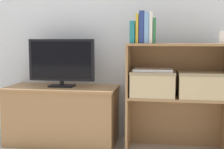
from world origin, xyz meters
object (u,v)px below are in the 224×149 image
Objects in this scene: tv_stand at (62,115)px; storage_basket_left at (153,82)px; book_forest at (154,31)px; book_mustard at (138,29)px; book_teal at (133,32)px; book_skyblue at (147,28)px; book_navy at (142,27)px; storage_basket_right at (201,83)px; book_ivory at (151,28)px; baby_monitor at (222,37)px; tv at (61,61)px; laptop at (153,70)px.

storage_basket_left is at bearing -4.39° from tv_stand.
tv_stand is at bearing 171.63° from book_forest.
book_teal is at bearing 180.00° from book_mustard.
book_navy is at bearing 180.00° from book_skyblue.
book_ivory is at bearing -171.83° from storage_basket_right.
storage_basket_right is (0.52, 0.06, -0.44)m from book_mustard.
book_skyblue is 0.98× the size of book_ivory.
book_forest is at bearing -81.35° from storage_basket_left.
book_teal is 0.70m from storage_basket_right.
tv_stand is at bearing 170.00° from book_mustard.
baby_monitor is at bearing 6.58° from book_navy.
baby_monitor is (0.54, 0.07, -0.05)m from book_forest.
book_teal is 0.76× the size of book_mustard.
tv is (0.00, -0.00, 0.49)m from tv_stand.
storage_basket_right is at bearing 6.02° from book_teal.
storage_basket_left is 0.10m from laptop.
storage_basket_left is at bearing 90.00° from laptop.
tv is at bearing 175.72° from laptop.
book_teal reaches higher than baby_monitor.
book_ivory is at bearing -107.18° from laptop.
book_navy reaches higher than tv.
book_skyblue is 1.91× the size of baby_monitor.
book_mustard is 0.37m from laptop.
book_teal is 0.70× the size of book_navy.
tv is at bearing 177.10° from storage_basket_right.
book_forest is (0.14, 0.00, -0.02)m from book_mustard.
tv_stand is 3.88× the size of book_navy.
book_navy is at bearing -173.07° from storage_basket_right.
storage_basket_left is (0.02, 0.06, -0.45)m from book_ivory.
book_mustard is 0.04m from book_navy.
baby_monitor is at bearing 6.24° from book_mustard.
baby_monitor is at bearing 7.44° from book_ivory.
book_forest is at bearing 0.00° from book_navy.
tv_stand is 4.95× the size of book_forest.
storage_basket_right is at bearing 6.46° from book_mustard.
tv is 0.79m from book_navy.
book_ivory is (0.15, 0.00, 0.04)m from book_teal.
book_mustard reaches higher than book_teal.
book_navy is 0.65m from baby_monitor.
storage_basket_right is at bearing 0.00° from storage_basket_left.
book_navy is 1.03× the size of book_ivory.
book_teal is 1.38× the size of baby_monitor.
book_teal is at bearing -173.98° from storage_basket_right.
book_navy is 0.70× the size of storage_basket_left.
laptop is (-0.01, 0.06, -0.32)m from book_forest.
tv is 3.35× the size of book_teal.
tv is at bearing -90.00° from tv_stand.
storage_basket_left is 0.39m from storage_basket_right.
book_mustard is at bearing 180.00° from book_forest.
book_forest is 0.54m from baby_monitor.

